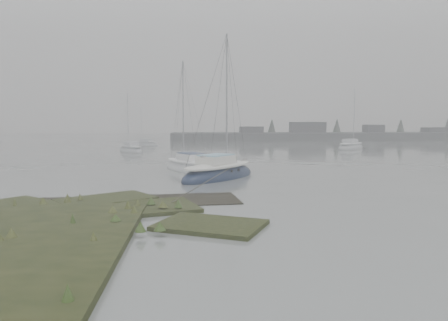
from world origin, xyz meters
TOP-DOWN VIEW (x-y plane):
  - ground at (0.00, 30.00)m, footprint 160.00×160.00m
  - far_shoreline at (26.84, 61.90)m, footprint 60.00×8.00m
  - sailboat_main at (1.49, 11.99)m, footprint 6.06×6.85m
  - sailboat_white at (-0.43, 16.10)m, footprint 4.61×6.24m
  - sailboat_far_a at (-7.32, 35.68)m, footprint 4.12×5.33m
  - sailboat_far_b at (19.68, 38.51)m, footprint 5.43×5.47m
  - sailboat_far_c at (-7.01, 47.55)m, footprint 4.61×3.87m

SIDE VIEW (x-z plane):
  - ground at x=0.00m, z-range 0.00..0.00m
  - sailboat_far_c at x=-7.01m, z-range -3.03..3.43m
  - sailboat_far_a at x=-7.32m, z-range -3.43..3.89m
  - sailboat_far_b at x=19.68m, z-range -3.84..4.35m
  - sailboat_white at x=-0.43m, z-range -3.99..4.52m
  - sailboat_main at x=1.49m, z-range -4.58..5.18m
  - far_shoreline at x=26.84m, z-range -1.22..2.93m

